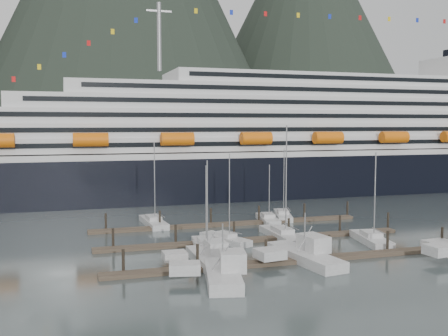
{
  "coord_description": "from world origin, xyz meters",
  "views": [
    {
      "loc": [
        -32.46,
        -70.09,
        17.63
      ],
      "look_at": [
        -4.08,
        22.0,
        9.57
      ],
      "focal_mm": 42.0,
      "sensor_mm": 36.0,
      "label": 1
    }
  ],
  "objects_px": {
    "sailboat_g": "(283,216)",
    "trawler_c": "(303,255)",
    "trawler_b": "(221,273)",
    "sailboat_h": "(371,240)",
    "sailboat_c": "(206,247)",
    "sailboat_f": "(268,220)",
    "sailboat_d": "(282,236)",
    "trawler_a": "(206,258)",
    "sailboat_a": "(205,249)",
    "cruise_ship": "(311,146)",
    "sailboat_b": "(225,239)",
    "sailboat_e": "(154,223)"
  },
  "relations": [
    {
      "from": "sailboat_f",
      "to": "sailboat_g",
      "type": "distance_m",
      "value": 5.2
    },
    {
      "from": "sailboat_a",
      "to": "sailboat_d",
      "type": "bearing_deg",
      "value": -66.26
    },
    {
      "from": "sailboat_c",
      "to": "sailboat_f",
      "type": "xyz_separation_m",
      "value": [
        16.27,
        17.31,
        -0.02
      ]
    },
    {
      "from": "sailboat_c",
      "to": "trawler_a",
      "type": "height_order",
      "value": "sailboat_c"
    },
    {
      "from": "cruise_ship",
      "to": "sailboat_d",
      "type": "height_order",
      "value": "cruise_ship"
    },
    {
      "from": "sailboat_b",
      "to": "sailboat_d",
      "type": "bearing_deg",
      "value": -114.49
    },
    {
      "from": "sailboat_f",
      "to": "trawler_b",
      "type": "xyz_separation_m",
      "value": [
        -18.47,
        -31.97,
        0.51
      ]
    },
    {
      "from": "sailboat_c",
      "to": "sailboat_h",
      "type": "bearing_deg",
      "value": -90.61
    },
    {
      "from": "trawler_a",
      "to": "sailboat_d",
      "type": "bearing_deg",
      "value": -54.57
    },
    {
      "from": "cruise_ship",
      "to": "sailboat_d",
      "type": "bearing_deg",
      "value": -120.52
    },
    {
      "from": "sailboat_a",
      "to": "sailboat_f",
      "type": "height_order",
      "value": "sailboat_a"
    },
    {
      "from": "sailboat_h",
      "to": "sailboat_c",
      "type": "bearing_deg",
      "value": 93.4
    },
    {
      "from": "sailboat_c",
      "to": "sailboat_f",
      "type": "distance_m",
      "value": 23.75
    },
    {
      "from": "trawler_b",
      "to": "sailboat_c",
      "type": "bearing_deg",
      "value": 3.68
    },
    {
      "from": "sailboat_a",
      "to": "sailboat_h",
      "type": "xyz_separation_m",
      "value": [
        25.07,
        -1.87,
        0.04
      ]
    },
    {
      "from": "trawler_c",
      "to": "sailboat_d",
      "type": "bearing_deg",
      "value": -20.42
    },
    {
      "from": "sailboat_b",
      "to": "sailboat_h",
      "type": "relative_size",
      "value": 0.97
    },
    {
      "from": "sailboat_f",
      "to": "sailboat_d",
      "type": "bearing_deg",
      "value": 176.01
    },
    {
      "from": "trawler_b",
      "to": "trawler_a",
      "type": "bearing_deg",
      "value": 9.81
    },
    {
      "from": "sailboat_f",
      "to": "trawler_b",
      "type": "height_order",
      "value": "sailboat_f"
    },
    {
      "from": "sailboat_b",
      "to": "sailboat_e",
      "type": "relative_size",
      "value": 0.91
    },
    {
      "from": "sailboat_b",
      "to": "sailboat_c",
      "type": "relative_size",
      "value": 1.04
    },
    {
      "from": "cruise_ship",
      "to": "sailboat_a",
      "type": "distance_m",
      "value": 72.41
    },
    {
      "from": "cruise_ship",
      "to": "trawler_c",
      "type": "bearing_deg",
      "value": -117.13
    },
    {
      "from": "sailboat_c",
      "to": "sailboat_h",
      "type": "height_order",
      "value": "sailboat_h"
    },
    {
      "from": "sailboat_f",
      "to": "trawler_a",
      "type": "xyz_separation_m",
      "value": [
        -18.15,
        -24.36,
        0.4
      ]
    },
    {
      "from": "sailboat_a",
      "to": "trawler_c",
      "type": "bearing_deg",
      "value": -123.79
    },
    {
      "from": "sailboat_c",
      "to": "sailboat_d",
      "type": "xyz_separation_m",
      "value": [
        13.2,
        3.71,
        0.03
      ]
    },
    {
      "from": "sailboat_e",
      "to": "trawler_b",
      "type": "bearing_deg",
      "value": 179.18
    },
    {
      "from": "sailboat_e",
      "to": "sailboat_f",
      "type": "relative_size",
      "value": 1.38
    },
    {
      "from": "trawler_c",
      "to": "cruise_ship",
      "type": "bearing_deg",
      "value": -35.54
    },
    {
      "from": "sailboat_f",
      "to": "trawler_a",
      "type": "height_order",
      "value": "sailboat_f"
    },
    {
      "from": "sailboat_g",
      "to": "trawler_c",
      "type": "xyz_separation_m",
      "value": [
        -10.15,
        -29.88,
        0.47
      ]
    },
    {
      "from": "sailboat_a",
      "to": "trawler_a",
      "type": "distance_m",
      "value": 6.19
    },
    {
      "from": "sailboat_c",
      "to": "sailboat_e",
      "type": "relative_size",
      "value": 0.87
    },
    {
      "from": "sailboat_e",
      "to": "trawler_b",
      "type": "relative_size",
      "value": 1.29
    },
    {
      "from": "sailboat_f",
      "to": "trawler_c",
      "type": "distance_m",
      "value": 27.53
    },
    {
      "from": "trawler_a",
      "to": "trawler_c",
      "type": "xyz_separation_m",
      "value": [
        12.26,
        -2.53,
        0.08
      ]
    },
    {
      "from": "sailboat_a",
      "to": "sailboat_h",
      "type": "relative_size",
      "value": 0.88
    },
    {
      "from": "sailboat_d",
      "to": "trawler_c",
      "type": "height_order",
      "value": "sailboat_d"
    },
    {
      "from": "sailboat_a",
      "to": "sailboat_b",
      "type": "xyz_separation_m",
      "value": [
        4.48,
        5.03,
        0.01
      ]
    },
    {
      "from": "trawler_c",
      "to": "sailboat_g",
      "type": "bearing_deg",
      "value": -27.18
    },
    {
      "from": "sailboat_f",
      "to": "trawler_a",
      "type": "bearing_deg",
      "value": 152.03
    },
    {
      "from": "sailboat_b",
      "to": "sailboat_g",
      "type": "distance_m",
      "value": 23.19
    },
    {
      "from": "trawler_b",
      "to": "trawler_c",
      "type": "xyz_separation_m",
      "value": [
        12.58,
        5.08,
        -0.03
      ]
    },
    {
      "from": "sailboat_g",
      "to": "trawler_b",
      "type": "distance_m",
      "value": 41.71
    },
    {
      "from": "sailboat_f",
      "to": "sailboat_h",
      "type": "height_order",
      "value": "sailboat_h"
    },
    {
      "from": "sailboat_c",
      "to": "sailboat_e",
      "type": "xyz_separation_m",
      "value": [
        -4.04,
        20.3,
        0.01
      ]
    },
    {
      "from": "cruise_ship",
      "to": "sailboat_b",
      "type": "height_order",
      "value": "cruise_ship"
    },
    {
      "from": "cruise_ship",
      "to": "sailboat_b",
      "type": "relative_size",
      "value": 15.31
    }
  ]
}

